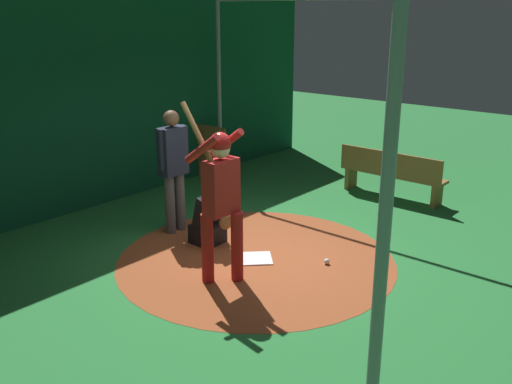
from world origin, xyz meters
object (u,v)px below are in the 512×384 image
object	(u,v)px
baseball_1	(327,261)
baseball_0	(240,243)
umpire	(173,164)
home_plate	(256,258)
bench	(391,173)
catcher	(210,220)
batter	(220,192)
bat_rack	(205,152)

from	to	relation	value
baseball_1	baseball_0	bearing A→B (deg)	-167.04
umpire	baseball_0	world-z (taller)	umpire
home_plate	baseball_1	bearing A→B (deg)	30.26
umpire	bench	world-z (taller)	umpire
catcher	bench	xyz separation A→B (m)	(0.97, 3.56, 0.09)
bench	baseball_1	xyz separation A→B (m)	(0.70, -3.07, -0.41)
batter	catcher	world-z (taller)	batter
bat_rack	baseball_0	xyz separation A→B (m)	(2.90, -2.19, -0.45)
catcher	umpire	distance (m)	1.01
bat_rack	baseball_1	bearing A→B (deg)	-24.43
home_plate	catcher	world-z (taller)	catcher
home_plate	baseball_1	distance (m)	0.95
catcher	bat_rack	distance (m)	3.46
catcher	batter	bearing A→B (deg)	-38.28
baseball_1	bat_rack	bearing A→B (deg)	155.57
catcher	baseball_0	size ratio (longest dim) A/B	12.45
umpire	batter	bearing A→B (deg)	-24.17
bench	baseball_1	bearing A→B (deg)	-77.21
bench	baseball_0	xyz separation A→B (m)	(-0.57, -3.37, -0.41)
batter	baseball_0	world-z (taller)	batter
catcher	baseball_1	size ratio (longest dim) A/B	12.45
batter	baseball_1	bearing A→B (deg)	59.10
umpire	bench	distance (m)	3.98
batter	home_plate	bearing A→B (deg)	96.34
baseball_0	baseball_1	xyz separation A→B (m)	(1.27, 0.29, 0.00)
home_plate	umpire	distance (m)	1.89
catcher	baseball_0	distance (m)	0.54
baseball_0	baseball_1	bearing A→B (deg)	12.96
batter	bat_rack	bearing A→B (deg)	137.75
bench	baseball_0	bearing A→B (deg)	-99.67
baseball_1	home_plate	bearing A→B (deg)	-149.74
batter	baseball_0	distance (m)	1.55
bat_rack	bench	xyz separation A→B (m)	(3.47, 1.18, -0.04)
baseball_1	umpire	bearing A→B (deg)	-168.78
umpire	baseball_1	world-z (taller)	umpire
catcher	umpire	size ratio (longest dim) A/B	0.50
catcher	bat_rack	world-z (taller)	bat_rack
batter	umpire	bearing A→B (deg)	155.83
catcher	baseball_0	xyz separation A→B (m)	(0.40, 0.20, -0.31)
home_plate	baseball_0	bearing A→B (deg)	157.83
bat_rack	baseball_1	distance (m)	4.60
batter	baseball_0	xyz separation A→B (m)	(-0.54, 0.93, -1.11)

